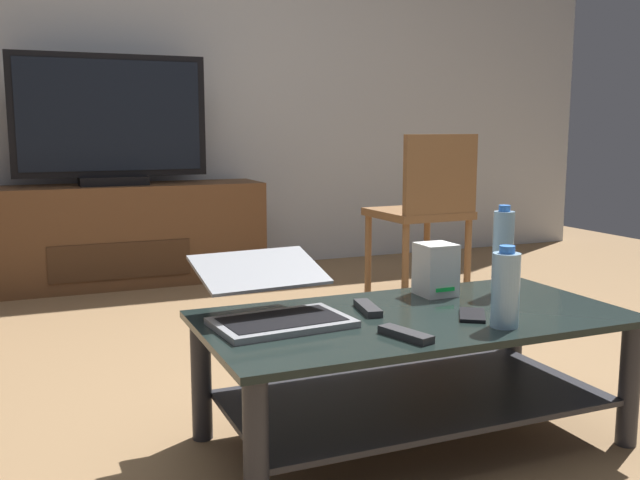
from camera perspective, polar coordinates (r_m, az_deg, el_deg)
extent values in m
plane|color=olive|center=(2.42, 0.34, -13.30)|extent=(7.68, 7.68, 0.00)
cube|color=silver|center=(4.70, -12.39, 14.66)|extent=(6.40, 0.12, 2.80)
cube|color=black|center=(2.08, 7.58, -6.21)|extent=(1.23, 0.62, 0.02)
cube|color=#2D2D33|center=(2.15, 7.45, -12.40)|extent=(1.08, 0.55, 0.02)
cylinder|color=#2D2D33|center=(1.70, -5.14, -16.66)|extent=(0.06, 0.06, 0.37)
cylinder|color=#2D2D33|center=(2.28, 23.53, -10.57)|extent=(0.06, 0.06, 0.37)
cylinder|color=#2D2D33|center=(2.16, -9.48, -10.96)|extent=(0.06, 0.06, 0.37)
cylinder|color=#2D2D33|center=(2.65, 15.26, -7.45)|extent=(0.06, 0.06, 0.37)
cube|color=brown|center=(4.35, -16.05, 0.39)|extent=(1.73, 0.41, 0.59)
cube|color=#432A18|center=(4.16, -15.63, -1.61)|extent=(0.78, 0.01, 0.21)
cube|color=black|center=(4.29, -16.20, 4.57)|extent=(0.38, 0.20, 0.05)
cube|color=black|center=(4.28, -16.42, 9.52)|extent=(1.09, 0.04, 0.69)
cube|color=black|center=(4.26, -16.39, 9.52)|extent=(1.01, 0.01, 0.62)
cube|color=brown|center=(3.79, 7.82, 2.12)|extent=(0.46, 0.46, 0.04)
cube|color=brown|center=(3.61, 9.63, 5.05)|extent=(0.42, 0.05, 0.42)
cylinder|color=brown|center=(4.09, 8.53, -0.87)|extent=(0.04, 0.04, 0.45)
cylinder|color=brown|center=(3.89, 3.87, -1.29)|extent=(0.04, 0.04, 0.45)
cylinder|color=brown|center=(3.79, 11.72, -1.75)|extent=(0.04, 0.04, 0.45)
cylinder|color=brown|center=(3.57, 6.84, -2.26)|extent=(0.04, 0.04, 0.45)
cube|color=gray|center=(1.94, -3.07, -6.62)|extent=(0.38, 0.26, 0.02)
cube|color=black|center=(1.94, -3.07, -6.33)|extent=(0.33, 0.21, 0.00)
cube|color=gray|center=(2.05, -4.86, -2.37)|extent=(0.38, 0.25, 0.08)
cube|color=#3F8CD8|center=(2.05, -4.82, -2.42)|extent=(0.34, 0.22, 0.06)
cube|color=white|center=(2.31, 9.25, -2.33)|extent=(0.11, 0.11, 0.17)
cube|color=#19D84C|center=(2.27, 10.00, -3.94)|extent=(0.07, 0.00, 0.01)
cylinder|color=#99C6E5|center=(2.35, 14.42, -1.02)|extent=(0.07, 0.07, 0.27)
cylinder|color=blue|center=(2.33, 14.56, 2.47)|extent=(0.04, 0.04, 0.02)
cylinder|color=#99C6E5|center=(1.97, 14.63, -3.91)|extent=(0.07, 0.07, 0.20)
cylinder|color=blue|center=(1.95, 14.76, -0.74)|extent=(0.04, 0.04, 0.02)
cube|color=black|center=(2.08, 12.08, -5.89)|extent=(0.14, 0.16, 0.01)
cube|color=#2D2D30|center=(1.84, 6.96, -7.50)|extent=(0.09, 0.17, 0.02)
cube|color=#2D2D30|center=(2.09, 3.84, -5.46)|extent=(0.07, 0.17, 0.02)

